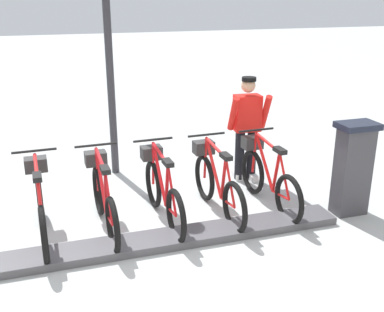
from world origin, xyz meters
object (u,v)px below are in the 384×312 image
Objects in this scene: bike_docked_2 at (162,190)px; worker_near_rack at (247,125)px; bike_docked_0 at (267,177)px; bike_docked_4 at (41,205)px; bike_docked_3 at (104,197)px; lamp_post at (107,22)px; bike_docked_1 at (216,183)px; payment_kiosk at (353,167)px.

worker_near_rack is (0.97, -1.62, 0.48)m from bike_docked_2.
bike_docked_4 is (0.00, 3.04, 0.00)m from bike_docked_0.
bike_docked_3 is 0.47× the size of lamp_post.
bike_docked_1 is at bearing -90.00° from bike_docked_4.
payment_kiosk is 4.15m from lamp_post.
bike_docked_0 is 1.00× the size of bike_docked_3.
payment_kiosk is at bearing -150.90° from worker_near_rack.
worker_near_rack is 2.65m from lamp_post.
payment_kiosk is 0.74× the size of bike_docked_3.
bike_docked_1 is 1.00× the size of bike_docked_4.
worker_near_rack reaches higher than bike_docked_4.
bike_docked_1 is 1.00× the size of bike_docked_2.
worker_near_rack is (1.54, 0.86, 0.24)m from payment_kiosk.
bike_docked_1 is at bearing 90.00° from bike_docked_0.
lamp_post is (1.92, 0.32, 2.00)m from bike_docked_2.
bike_docked_0 is 3.33m from lamp_post.
lamp_post reaches higher than worker_near_rack.
bike_docked_0 is at bearing -136.16° from lamp_post.
bike_docked_3 is 2.81m from lamp_post.
worker_near_rack reaches higher than bike_docked_2.
bike_docked_1 is at bearing -90.00° from bike_docked_3.
bike_docked_0 is 1.00× the size of bike_docked_4.
lamp_post reaches higher than bike_docked_2.
worker_near_rack is at bearing -67.86° from bike_docked_3.
worker_near_rack reaches higher than bike_docked_3.
bike_docked_2 is 1.00× the size of bike_docked_4.
bike_docked_1 is (0.00, 0.76, 0.00)m from bike_docked_0.
worker_near_rack is at bearing -41.69° from bike_docked_1.
bike_docked_4 is (0.00, 2.28, 0.00)m from bike_docked_1.
worker_near_rack reaches higher than payment_kiosk.
bike_docked_3 is 1.04× the size of worker_near_rack.
bike_docked_2 is 0.76m from bike_docked_3.
bike_docked_0 is at bearing 173.90° from worker_near_rack.
payment_kiosk is 1.14m from bike_docked_0.
bike_docked_4 is at bearing 107.14° from worker_near_rack.
bike_docked_0 and bike_docked_2 have the same top height.
lamp_post is at bearing 9.55° from bike_docked_2.
bike_docked_4 is at bearing 90.00° from bike_docked_0.
worker_near_rack is at bearing -6.10° from bike_docked_0.
bike_docked_3 is (0.57, 3.24, -0.24)m from payment_kiosk.
bike_docked_3 is (0.00, 1.52, 0.00)m from bike_docked_1.
bike_docked_4 is at bearing 90.00° from bike_docked_2.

